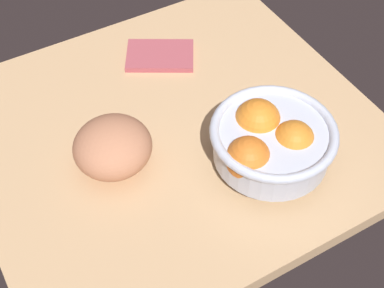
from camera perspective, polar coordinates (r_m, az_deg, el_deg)
ground_plane at (r=101.57cm, az=-1.95°, el=1.15°), size 70.61×64.76×3.00cm
fruit_bowl at (r=91.31cm, az=7.94°, el=0.31°), size 20.63×20.63×10.75cm
bread_loaf at (r=92.70cm, az=-8.07°, el=-0.28°), size 14.50×14.27×8.49cm
napkin_folded at (r=113.78cm, az=-3.27°, el=8.98°), size 16.03×14.43×1.15cm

